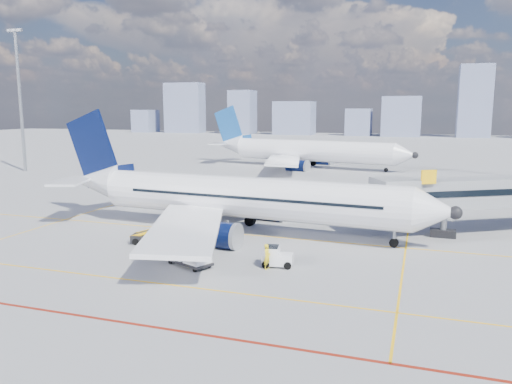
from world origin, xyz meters
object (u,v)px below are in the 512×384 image
at_px(belt_loader, 158,237).
at_px(baggage_tug, 276,257).
at_px(second_aircraft, 304,151).
at_px(ramp_worker, 267,257).
at_px(main_aircraft, 232,197).
at_px(cargo_dolly, 189,252).

bearing_deg(belt_loader, baggage_tug, -25.75).
distance_m(second_aircraft, ramp_worker, 64.93).
bearing_deg(baggage_tug, belt_loader, 157.02).
xyz_separation_m(second_aircraft, belt_loader, (1.22, -60.17, -2.60)).
height_order(main_aircraft, cargo_dolly, main_aircraft).
relative_size(baggage_tug, ramp_worker, 1.28).
distance_m(cargo_dolly, belt_loader, 7.05).
bearing_deg(second_aircraft, baggage_tug, -67.56).
bearing_deg(belt_loader, second_aircraft, 79.41).
bearing_deg(ramp_worker, cargo_dolly, 111.25).
height_order(cargo_dolly, belt_loader, belt_loader).
distance_m(second_aircraft, baggage_tug, 64.26).
xyz_separation_m(second_aircraft, ramp_worker, (12.08, -63.76, -2.30)).
distance_m(baggage_tug, belt_loader, 11.63).
bearing_deg(baggage_tug, cargo_dolly, -171.81).
distance_m(second_aircraft, cargo_dolly, 65.21).
xyz_separation_m(second_aircraft, baggage_tug, (12.51, -62.98, -2.49)).
distance_m(belt_loader, ramp_worker, 11.43).
bearing_deg(cargo_dolly, baggage_tug, 41.63).
height_order(second_aircraft, cargo_dolly, second_aircraft).
relative_size(baggage_tug, belt_loader, 0.39).
height_order(main_aircraft, baggage_tug, main_aircraft).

